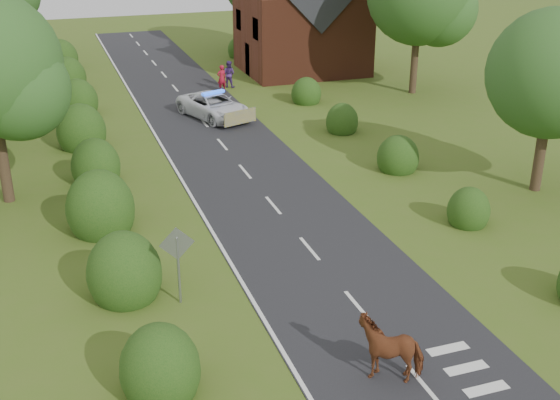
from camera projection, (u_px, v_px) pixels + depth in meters
name	position (u px, v px, depth m)	size (l,w,h in m)	color
ground	(358.00, 307.00, 21.14)	(120.00, 120.00, 0.00)	#45611C
road	(228.00, 151.00, 34.16)	(6.00, 70.00, 0.02)	black
road_markings	(205.00, 169.00, 31.87)	(4.96, 70.00, 0.01)	white
hedgerow_left	(96.00, 176.00, 29.04)	(2.75, 50.41, 3.00)	#194312
hedgerow_right	(385.00, 150.00, 32.64)	(2.10, 45.78, 2.10)	#194312
tree_right_a	(559.00, 79.00, 27.73)	(5.33, 5.20, 7.56)	#332316
road_sign	(178.00, 254.00, 20.72)	(1.06, 0.08, 2.53)	gray
house	(302.00, 17.00, 48.53)	(8.00, 7.40, 9.17)	maroon
cow	(390.00, 350.00, 17.94)	(1.04, 1.97, 1.39)	#602A19
police_van	(214.00, 106.00, 39.06)	(3.82, 5.43, 1.52)	white
pedestrian_red	(222.00, 78.00, 44.47)	(0.61, 0.40, 1.68)	#A41329
pedestrian_purple	(229.00, 74.00, 45.42)	(0.84, 0.65, 1.73)	#47286E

